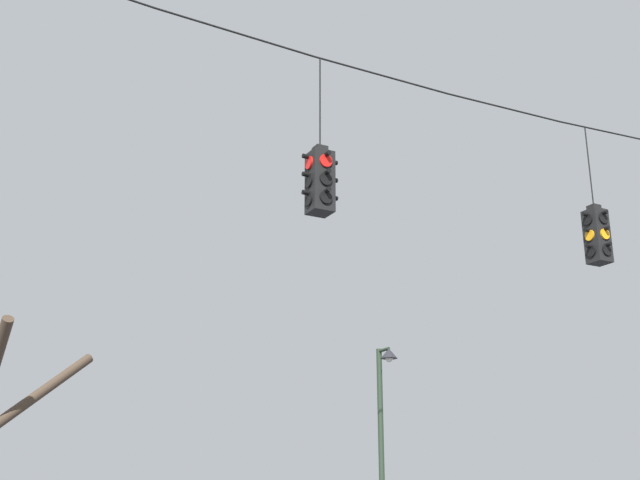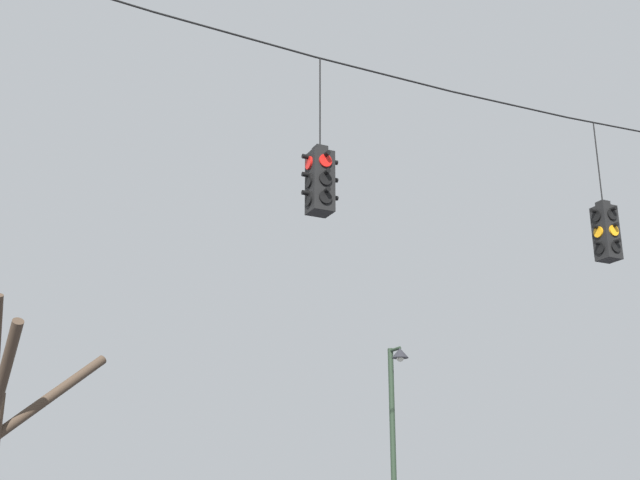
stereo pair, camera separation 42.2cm
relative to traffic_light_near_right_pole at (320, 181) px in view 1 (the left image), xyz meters
The scene contains 4 objects.
span_wire 2.50m from the traffic_light_near_right_pole, ahead, with size 17.86×0.03×0.44m.
traffic_light_near_right_pole is the anchor object (origin of this frame).
traffic_light_near_left_pole 5.64m from the traffic_light_near_right_pole, ahead, with size 0.58×0.58×2.66m.
street_lamp 7.15m from the traffic_light_near_right_pole, 49.98° to the left, with size 0.36×0.64×4.81m.
Camera 1 is at (-6.35, -9.76, 1.68)m, focal length 45.00 mm.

